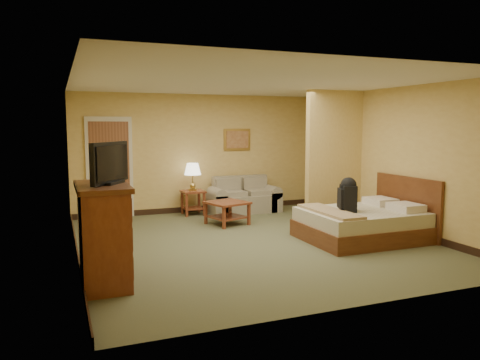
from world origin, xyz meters
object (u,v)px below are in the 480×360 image
dresser (103,234)px  bed (364,223)px  coffee_table (227,208)px  loveseat (244,200)px

dresser → bed: 4.37m
coffee_table → bed: bearing=-48.8°
coffee_table → dresser: (-2.56, -2.68, 0.29)m
coffee_table → bed: size_ratio=0.45×
bed → dresser: bearing=-170.8°
coffee_table → loveseat: bearing=54.6°
loveseat → bed: size_ratio=0.81×
loveseat → bed: (0.94, -3.12, 0.03)m
coffee_table → bed: 2.64m
dresser → loveseat: bearing=48.6°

